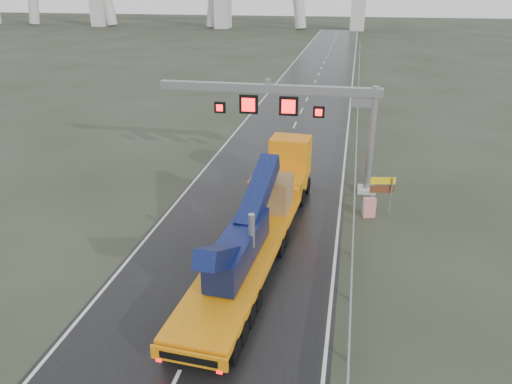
% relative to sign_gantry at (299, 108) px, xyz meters
% --- Properties ---
extents(ground, '(400.00, 400.00, 0.00)m').
position_rel_sign_gantry_xyz_m(ground, '(-2.10, -17.99, -5.61)').
color(ground, '#2A3021').
rests_on(ground, ground).
extents(road, '(11.00, 200.00, 0.02)m').
position_rel_sign_gantry_xyz_m(road, '(-2.10, 22.01, -5.60)').
color(road, black).
rests_on(road, ground).
extents(guardrail, '(0.20, 140.00, 1.40)m').
position_rel_sign_gantry_xyz_m(guardrail, '(4.00, 12.01, -4.91)').
color(guardrail, gray).
rests_on(guardrail, ground).
extents(sign_gantry, '(14.90, 1.20, 7.42)m').
position_rel_sign_gantry_xyz_m(sign_gantry, '(0.00, 0.00, 0.00)').
color(sign_gantry, silver).
rests_on(sign_gantry, ground).
extents(heavy_haul_truck, '(4.10, 19.56, 4.56)m').
position_rel_sign_gantry_xyz_m(heavy_haul_truck, '(-0.88, -7.66, -3.85)').
color(heavy_haul_truck, orange).
rests_on(heavy_haul_truck, ground).
extents(exit_sign_pair, '(1.49, 0.36, 2.58)m').
position_rel_sign_gantry_xyz_m(exit_sign_pair, '(5.57, -3.72, -3.81)').
color(exit_sign_pair, gray).
rests_on(exit_sign_pair, ground).
extents(striped_barrier, '(0.80, 0.56, 1.23)m').
position_rel_sign_gantry_xyz_m(striped_barrier, '(4.90, -3.99, -5.00)').
color(striped_barrier, red).
rests_on(striped_barrier, ground).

